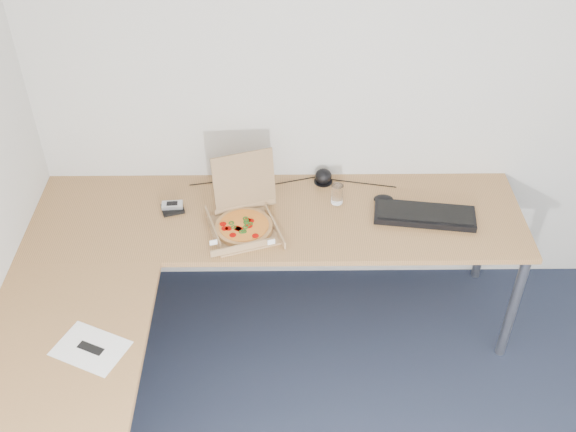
{
  "coord_description": "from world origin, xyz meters",
  "views": [
    {
      "loc": [
        -0.48,
        -1.3,
        2.93
      ],
      "look_at": [
        -0.45,
        1.28,
        0.82
      ],
      "focal_mm": 42.65,
      "sensor_mm": 36.0,
      "label": 1
    }
  ],
  "objects_px": {
    "desk": "(208,278)",
    "wallet": "(173,209)",
    "pizza_box": "(244,222)",
    "drinking_glass": "(337,194)",
    "keyboard": "(425,215)"
  },
  "relations": [
    {
      "from": "desk",
      "to": "keyboard",
      "type": "distance_m",
      "value": 1.14
    },
    {
      "from": "pizza_box",
      "to": "drinking_glass",
      "type": "relative_size",
      "value": 3.4
    },
    {
      "from": "desk",
      "to": "drinking_glass",
      "type": "xyz_separation_m",
      "value": [
        0.63,
        0.53,
        0.08
      ]
    },
    {
      "from": "keyboard",
      "to": "pizza_box",
      "type": "bearing_deg",
      "value": -167.2
    },
    {
      "from": "desk",
      "to": "pizza_box",
      "type": "relative_size",
      "value": 6.79
    },
    {
      "from": "wallet",
      "to": "drinking_glass",
      "type": "bearing_deg",
      "value": -13.63
    },
    {
      "from": "pizza_box",
      "to": "wallet",
      "type": "xyz_separation_m",
      "value": [
        -0.37,
        0.14,
        -0.03
      ]
    },
    {
      "from": "drinking_glass",
      "to": "wallet",
      "type": "bearing_deg",
      "value": -176.11
    },
    {
      "from": "keyboard",
      "to": "wallet",
      "type": "bearing_deg",
      "value": -174.91
    },
    {
      "from": "desk",
      "to": "wallet",
      "type": "xyz_separation_m",
      "value": [
        -0.22,
        0.47,
        0.04
      ]
    },
    {
      "from": "desk",
      "to": "wallet",
      "type": "relative_size",
      "value": 22.91
    },
    {
      "from": "pizza_box",
      "to": "drinking_glass",
      "type": "distance_m",
      "value": 0.52
    },
    {
      "from": "wallet",
      "to": "pizza_box",
      "type": "bearing_deg",
      "value": -38.63
    },
    {
      "from": "keyboard",
      "to": "wallet",
      "type": "height_order",
      "value": "keyboard"
    },
    {
      "from": "desk",
      "to": "pizza_box",
      "type": "distance_m",
      "value": 0.37
    }
  ]
}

